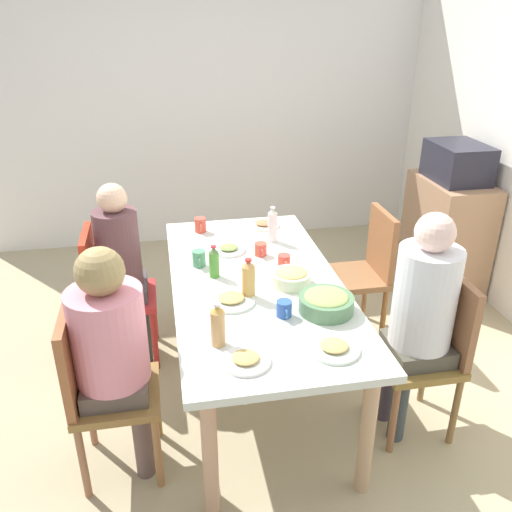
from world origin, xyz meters
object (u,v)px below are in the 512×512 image
cup_3 (199,259)px  bottle_3 (272,225)px  chair_3 (431,346)px  cup_2 (284,309)px  plate_3 (264,224)px  cup_0 (200,225)px  chair_0 (110,289)px  plate_2 (231,300)px  chair_2 (365,267)px  person_1 (112,343)px  side_cabinet (446,234)px  bottle_2 (218,325)px  plate_1 (246,360)px  person_0 (122,261)px  bowl_1 (326,302)px  bottle_0 (214,262)px  bottle_1 (248,279)px  plate_0 (229,249)px  dining_table (256,293)px  person_3 (421,309)px  bowl_0 (291,277)px  chair_1 (98,385)px  microwave (458,162)px  plate_4 (334,348)px  cup_1 (261,249)px  cup_4 (284,261)px

cup_3 → bottle_3: (-0.27, 0.49, 0.06)m
chair_3 → cup_2: size_ratio=8.05×
plate_3 → cup_0: (0.02, -0.43, 0.03)m
chair_0 → cup_0: chair_0 is taller
plate_2 → cup_0: cup_0 is taller
chair_2 → person_1: bearing=-59.5°
side_cabinet → cup_3: bearing=-69.0°
bottle_2 → plate_1: bearing=32.2°
chair_0 → person_0: 0.21m
bowl_1 → bottle_0: bottle_0 is taller
bowl_1 → side_cabinet: side_cabinet is taller
bottle_1 → plate_0: bearing=-177.7°
dining_table → plate_0: plate_0 is taller
person_3 → plate_1: size_ratio=5.80×
chair_3 → plate_2: 1.07m
bottle_0 → chair_0: bearing=-121.3°
chair_2 → bowl_0: bearing=-50.5°
chair_1 → chair_0: bearing=180.0°
cup_0 → side_cabinet: bearing=97.7°
bottle_1 → microwave: size_ratio=0.46×
bowl_0 → bottle_2: bottle_2 is taller
microwave → cup_2: bearing=-49.9°
plate_3 → side_cabinet: (-0.25, 1.54, -0.30)m
plate_2 → cup_0: size_ratio=2.20×
person_0 → plate_4: 1.52m
chair_0 → cup_3: 0.65m
plate_2 → microwave: size_ratio=0.52×
plate_0 → cup_1: 0.21m
plate_1 → bottle_1: bearing=168.8°
bottle_2 → plate_3: bearing=160.3°
chair_3 → cup_3: size_ratio=7.99×
microwave → plate_4: bearing=-41.4°
person_1 → cup_2: (-0.08, 0.82, 0.04)m
bowl_1 → person_3: bearing=79.5°
cup_4 → microwave: bearing=120.0°
person_1 → bowl_1: bearing=94.8°
cup_3 → side_cabinet: side_cabinet is taller
person_0 → chair_1: 0.96m
side_cabinet → person_3: bearing=-33.6°
chair_2 → bottle_2: bearing=-47.2°
plate_0 → bowl_0: size_ratio=0.94×
chair_3 → bottle_1: size_ratio=4.11×
bowl_0 → chair_0: bearing=-118.0°
bottle_3 → chair_0: bearing=-87.6°
person_3 → plate_1: person_3 is taller
bowl_1 → plate_0: bearing=-154.5°
dining_table → plate_3: plate_3 is taller
dining_table → plate_0: (-0.41, -0.09, 0.09)m
chair_0 → bottle_1: 1.05m
bowl_0 → bottle_1: size_ratio=0.99×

